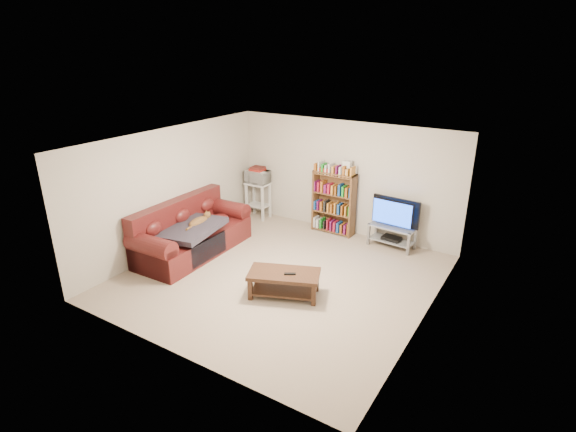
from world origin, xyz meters
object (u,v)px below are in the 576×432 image
Objects in this scene: sofa at (190,235)px; bookshelf at (334,202)px; coffee_table at (284,279)px; tv_stand at (392,233)px.

sofa is 1.81× the size of bookshelf.
coffee_table is at bearing -77.95° from bookshelf.
bookshelf reaches higher than tv_stand.
tv_stand reaches higher than coffee_table.
tv_stand is (0.84, 2.71, 0.02)m from coffee_table.
sofa is 3.07m from bookshelf.
sofa reaches higher than coffee_table.
tv_stand is (3.29, 2.29, -0.04)m from sofa.
sofa is 2.60× the size of tv_stand.
sofa is at bearing -140.70° from tv_stand.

